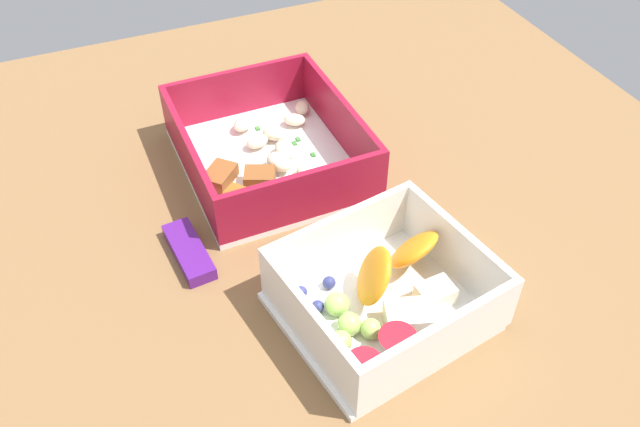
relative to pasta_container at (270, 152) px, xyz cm
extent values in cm
cube|color=brown|center=(-8.67, -1.58, -2.76)|extent=(80.00, 80.00, 2.00)
cube|color=white|center=(0.31, -0.01, -1.46)|extent=(18.75, 16.17, 0.60)
cube|color=maroon|center=(-8.68, -0.11, 1.41)|extent=(0.77, 15.98, 5.14)
cube|color=maroon|center=(9.30, 0.08, 1.41)|extent=(0.77, 15.98, 5.14)
cube|color=maroon|center=(0.23, 7.68, 1.41)|extent=(17.39, 0.78, 5.14)
cube|color=maroon|center=(0.39, -7.70, 1.41)|extent=(17.39, 0.78, 5.14)
ellipsoid|color=beige|center=(-3.48, -2.69, -0.24)|extent=(2.27, 2.91, 1.32)
ellipsoid|color=beige|center=(0.05, -2.01, -0.20)|extent=(2.82, 2.03, 1.37)
ellipsoid|color=beige|center=(-5.66, -4.54, -0.12)|extent=(3.53, 3.02, 1.49)
ellipsoid|color=beige|center=(-1.52, -0.38, -0.17)|extent=(3.37, 2.90, 1.42)
ellipsoid|color=beige|center=(5.94, 0.78, -0.32)|extent=(2.83, 2.95, 1.21)
ellipsoid|color=beige|center=(3.12, -1.83, -0.27)|extent=(3.10, 2.98, 1.27)
ellipsoid|color=beige|center=(2.58, 0.42, -0.35)|extent=(2.12, 2.64, 1.16)
ellipsoid|color=beige|center=(6.41, -5.97, -0.43)|extent=(2.41, 1.96, 1.05)
ellipsoid|color=beige|center=(4.61, -4.38, -0.38)|extent=(2.50, 2.72, 1.12)
cube|color=brown|center=(-0.91, 5.34, -0.51)|extent=(4.02, 4.01, 1.31)
cube|color=#AD5B1E|center=(-5.31, 4.40, -0.28)|extent=(3.63, 3.41, 1.77)
cube|color=brown|center=(-6.53, 0.62, -0.65)|extent=(2.27, 3.58, 1.03)
cube|color=brown|center=(-2.95, 2.08, -0.34)|extent=(3.21, 3.50, 1.64)
cube|color=#387A33|center=(-3.88, -4.56, -1.06)|extent=(0.60, 0.40, 0.20)
cube|color=#387A33|center=(-0.75, -4.23, -1.06)|extent=(0.60, 0.40, 0.20)
cube|color=#387A33|center=(2.19, -3.79, -1.06)|extent=(0.60, 0.40, 0.20)
cube|color=#387A33|center=(1.71, -3.18, -1.06)|extent=(0.60, 0.40, 0.20)
cube|color=#387A33|center=(5.55, -0.63, -1.06)|extent=(0.60, 0.40, 0.20)
cube|color=white|center=(-20.42, -1.97, -1.46)|extent=(15.31, 16.43, 0.60)
cube|color=white|center=(-26.55, -3.04, 1.33)|extent=(3.06, 14.31, 4.98)
cube|color=white|center=(-14.30, -0.91, 1.33)|extent=(3.06, 14.31, 4.98)
cube|color=white|center=(-21.61, 4.83, 1.33)|extent=(11.76, 2.62, 4.98)
cube|color=white|center=(-19.24, -8.78, 1.33)|extent=(11.76, 2.62, 4.98)
ellipsoid|color=orange|center=(-17.70, -5.90, 1.08)|extent=(5.88, 6.03, 4.29)
ellipsoid|color=orange|center=(-19.14, -1.85, 1.37)|extent=(5.60, 4.77, 4.87)
cube|color=#F4EACC|center=(-21.43, -5.84, -0.32)|extent=(2.25, 2.92, 1.69)
cube|color=#F4EACC|center=(-22.79, -2.69, -0.15)|extent=(3.45, 4.00, 2.04)
sphere|color=#9ECC60|center=(-22.41, 0.17, -0.36)|extent=(1.60, 1.60, 1.60)
sphere|color=#9ECC60|center=(-21.44, 1.48, -0.26)|extent=(1.81, 1.81, 1.81)
sphere|color=#9ECC60|center=(-20.11, 3.79, -0.38)|extent=(1.56, 1.56, 1.56)
sphere|color=#9ECC60|center=(-22.58, 2.69, -0.33)|extent=(1.67, 1.67, 1.67)
sphere|color=#9ECC60|center=(-19.39, 1.58, -0.21)|extent=(1.91, 1.91, 1.91)
cone|color=red|center=(-25.57, 2.31, -0.12)|extent=(2.62, 2.62, 2.09)
cone|color=red|center=(-24.70, -0.75, -0.04)|extent=(2.82, 2.82, 2.26)
sphere|color=navy|center=(-16.88, 1.13, -0.62)|extent=(1.09, 1.09, 1.09)
sphere|color=navy|center=(-18.72, 2.90, -0.65)|extent=(1.03, 1.03, 1.03)
sphere|color=navy|center=(-16.87, 3.53, -0.66)|extent=(1.01, 1.01, 1.01)
cube|color=#51197A|center=(-8.90, 10.46, -1.16)|extent=(7.18, 2.99, 1.20)
camera|label=1|loc=(-48.13, 15.25, 39.33)|focal=36.97mm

